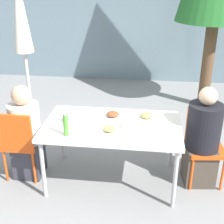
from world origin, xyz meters
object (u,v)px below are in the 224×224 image
Objects in this scene: chair_left at (19,140)px; closed_umbrella at (22,26)px; person_right at (202,140)px; bottle at (66,125)px; person_left at (26,135)px; chair_right at (205,139)px; salad_bowl at (130,125)px; drinking_cup at (67,118)px.

chair_left is 0.37× the size of closed_umbrella.
person_right is 1.51m from bottle.
person_left is 4.53× the size of bottle.
person_right is (-0.04, -0.09, 0.03)m from chair_right.
closed_umbrella is 13.69× the size of salad_bowl.
drinking_cup is 0.52× the size of salad_bowl.
bottle reaches higher than chair_right.
bottle is at bearing 12.16° from chair_right.
chair_right is 3.48× the size of bottle.
bottle is at bearing -19.08° from chair_left.
closed_umbrella is (-2.27, 0.61, 1.11)m from chair_right.
salad_bowl is at bearing 1.62° from chair_left.
drinking_cup is (-1.49, -0.11, 0.23)m from person_right.
person_right is at bearing -17.24° from closed_umbrella.
drinking_cup is at bearing 175.98° from salad_bowl.
person_left is 2.04m from chair_right.
person_left reaches higher than chair_right.
person_right reaches higher than bottle.
person_left reaches higher than bottle.
person_right is 13.15× the size of drinking_cup.
person_left is at bearing -179.34° from drinking_cup.
chair_left reaches higher than drinking_cup.
salad_bowl is at bearing -4.02° from drinking_cup.
chair_left is 1.43m from closed_umbrella.
salad_bowl is (0.69, -0.05, -0.02)m from drinking_cup.
bottle is (0.57, -0.29, 0.32)m from person_left.
bottle is at bearing -53.65° from closed_umbrella.
person_left is 1.21m from salad_bowl.
bottle is (-1.46, -0.49, 0.34)m from chair_right.
closed_umbrella is at bearing -23.54° from person_right.
chair_left is 0.73m from bottle.
drinking_cup is (-0.07, 0.30, -0.08)m from bottle.
person_right reaches higher than chair_left.
person_left reaches higher than drinking_cup.
drinking_cup is (0.55, 0.09, 0.26)m from chair_left.
chair_right is at bearing 15.88° from salad_bowl.
chair_left is at bearing -0.92° from person_right.
person_right is 0.84m from salad_bowl.
person_left is 0.71m from bottle.
drinking_cup is at bearing 8.84° from chair_left.
chair_right is 0.10m from person_right.
person_left is 0.48× the size of closed_umbrella.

